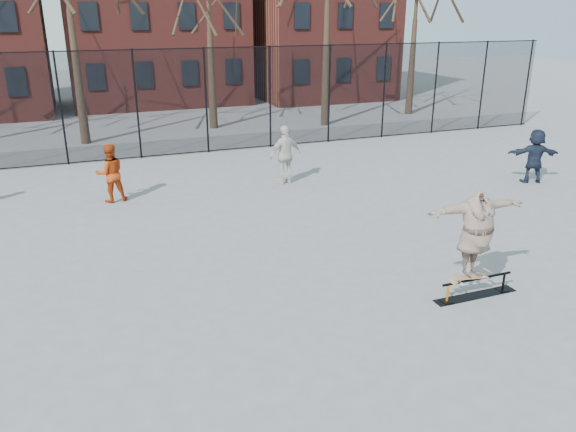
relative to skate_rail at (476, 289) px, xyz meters
name	(u,v)px	position (x,y,z in m)	size (l,w,h in m)	color
ground	(310,313)	(-3.28, 0.55, -0.15)	(100.00, 100.00, 0.00)	slate
skate_rail	(476,289)	(0.00, 0.00, 0.00)	(1.80, 0.27, 0.40)	black
skateboard	(471,277)	(-0.17, 0.00, 0.29)	(0.79, 0.19, 0.09)	olive
skater	(476,233)	(-0.17, 0.00, 1.19)	(2.10, 0.57, 1.71)	navy
bystander_red	(110,173)	(-6.12, 8.61, 0.70)	(0.83, 0.64, 1.70)	#AA370F
bystander_white	(285,155)	(-0.75, 8.49, 0.79)	(1.10, 0.46, 1.88)	beige
bystander_navy	(535,156)	(6.77, 5.74, 0.72)	(1.62, 0.52, 1.75)	#1C2538
fence	(174,101)	(-3.29, 13.55, 1.90)	(34.03, 0.07, 4.00)	black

